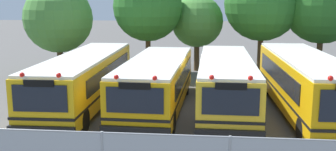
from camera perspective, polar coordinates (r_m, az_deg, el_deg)
The scene contains 10 objects.
ground_plane at distance 18.96m, azimuth 3.35°, elevation -4.82°, with size 160.00×160.00×0.00m, color #514F4C.
school_bus_0 at distance 19.75m, azimuth -11.83°, elevation -0.29°, with size 2.69×11.36×2.61m.
school_bus_1 at distance 18.61m, azimuth -1.63°, elevation -0.87°, with size 2.83×10.00×2.53m.
school_bus_2 at distance 18.69m, azimuth 8.30°, elevation -0.84°, with size 2.54×10.40×2.59m.
school_bus_3 at distance 18.87m, azimuth 19.20°, elevation -0.93°, with size 2.71×11.22×2.78m.
tree_0 at distance 28.68m, azimuth -15.36°, elevation 8.03°, with size 4.75×4.75×6.22m.
tree_1 at distance 27.53m, azimuth -3.10°, elevation 9.80°, with size 4.72×4.72×7.02m.
tree_2 at distance 28.78m, azimuth 4.47°, elevation 7.72°, with size 3.75×3.75×5.48m.
tree_3 at distance 27.69m, azimuth 13.37°, elevation 10.23°, with size 5.07×5.07×7.42m.
tree_4 at distance 28.11m, azimuth 21.20°, elevation 9.33°, with size 5.07×5.07×7.32m.
Camera 1 is at (0.76, -18.24, 5.12)m, focal length 42.29 mm.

